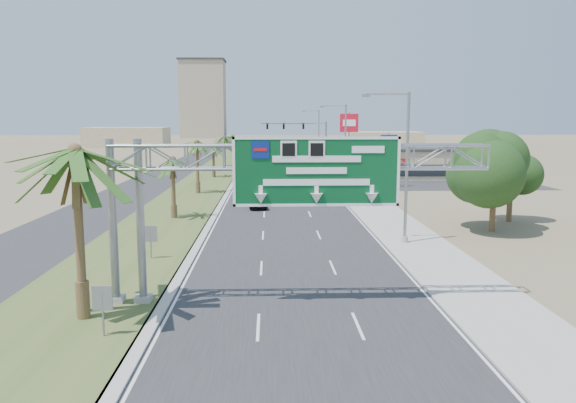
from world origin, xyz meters
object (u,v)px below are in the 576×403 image
at_px(signal_mast, 313,142).
at_px(pole_sign_blue, 389,149).
at_px(car_mid_lane, 284,178).
at_px(car_right_lane, 294,172).
at_px(store_building, 432,163).
at_px(car_left_lane, 257,201).
at_px(pole_sign_red_near, 349,127).
at_px(sign_gantry, 280,170).
at_px(palm_near, 75,152).
at_px(car_far, 263,164).
at_px(pole_sign_red_far, 349,128).

distance_m(signal_mast, pole_sign_blue, 20.02).
distance_m(car_mid_lane, car_right_lane, 8.79).
height_order(store_building, car_left_lane, store_building).
height_order(signal_mast, car_right_lane, signal_mast).
bearing_deg(signal_mast, pole_sign_red_near, -72.68).
bearing_deg(car_left_lane, signal_mast, 70.70).
relative_size(signal_mast, car_right_lane, 1.94).
relative_size(sign_gantry, signal_mast, 1.63).
xyz_separation_m(palm_near, car_mid_lane, (9.62, 50.00, -6.21)).
distance_m(sign_gantry, car_left_lane, 28.29).
xyz_separation_m(sign_gantry, signal_mast, (6.23, 62.05, -1.21)).
distance_m(car_right_lane, car_far, 15.49).
relative_size(car_mid_lane, car_right_lane, 0.82).
distance_m(sign_gantry, palm_near, 8.41).
height_order(car_left_lane, car_far, car_far).
xyz_separation_m(signal_mast, pole_sign_red_far, (6.82, 8.58, 2.04)).
distance_m(car_left_lane, car_mid_lane, 20.58).
xyz_separation_m(car_right_lane, pole_sign_blue, (11.00, -13.10, 3.99)).
xyz_separation_m(sign_gantry, pole_sign_blue, (14.06, 43.62, -1.33)).
bearing_deg(pole_sign_blue, signal_mast, 113.01).
distance_m(car_right_lane, pole_sign_blue, 17.57).
bearing_deg(car_mid_lane, signal_mast, 65.25).
relative_size(car_left_lane, car_far, 0.76).
distance_m(car_far, pole_sign_blue, 32.20).
xyz_separation_m(signal_mast, store_building, (16.83, -5.97, -2.85)).
relative_size(pole_sign_red_near, pole_sign_red_far, 1.06).
bearing_deg(store_building, sign_gantry, -112.36).
bearing_deg(signal_mast, car_right_lane, -120.78).
xyz_separation_m(palm_near, pole_sign_blue, (22.20, 45.54, -2.20)).
distance_m(palm_near, car_left_lane, 30.99).
bearing_deg(car_right_lane, pole_sign_blue, -53.12).
distance_m(car_left_lane, pole_sign_red_near, 25.81).
distance_m(car_mid_lane, pole_sign_red_near, 10.93).
height_order(store_building, car_mid_lane, store_building).
relative_size(sign_gantry, car_right_lane, 3.16).
bearing_deg(palm_near, sign_gantry, 13.32).
bearing_deg(car_right_lane, store_building, -4.98).
height_order(car_right_lane, car_far, car_far).
relative_size(car_left_lane, car_mid_lane, 0.93).
xyz_separation_m(sign_gantry, car_far, (-1.52, 71.52, -5.27)).
height_order(signal_mast, car_left_lane, signal_mast).
bearing_deg(pole_sign_red_near, pole_sign_red_far, 81.82).
bearing_deg(car_left_lane, palm_near, -108.76).
height_order(car_mid_lane, pole_sign_red_far, pole_sign_red_far).
distance_m(sign_gantry, car_mid_lane, 48.39).
bearing_deg(store_building, car_far, 147.85).
relative_size(car_far, pole_sign_red_near, 0.59).
relative_size(car_far, pole_sign_red_far, 0.62).
bearing_deg(pole_sign_red_near, store_building, 25.84).
xyz_separation_m(sign_gantry, car_mid_lane, (1.49, 48.08, -5.34)).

